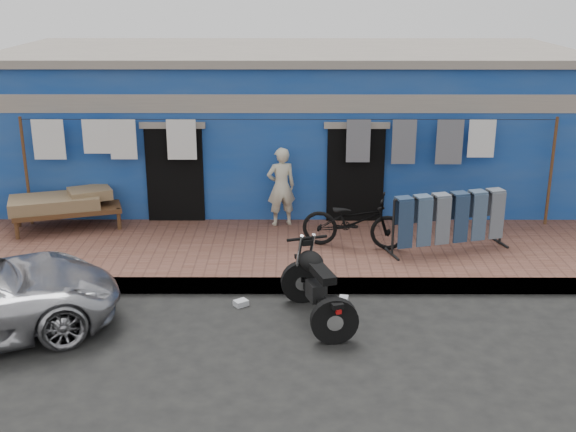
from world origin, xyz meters
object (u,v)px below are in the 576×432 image
at_px(bicycle, 354,215).
at_px(charpoy, 68,210).
at_px(motorcycle, 318,285).
at_px(jeans_rack, 449,221).
at_px(seated_person, 281,187).

distance_m(bicycle, charpoy, 5.46).
bearing_deg(motorcycle, jeans_rack, 26.79).
distance_m(seated_person, bicycle, 1.78).
bearing_deg(jeans_rack, bicycle, 175.54).
distance_m(motorcycle, charpoy, 5.77).
xyz_separation_m(bicycle, motorcycle, (-0.73, -2.43, -0.27)).
xyz_separation_m(seated_person, charpoy, (-4.06, -0.21, -0.42)).
relative_size(seated_person, charpoy, 0.67).
xyz_separation_m(seated_person, jeans_rack, (2.94, -1.34, -0.23)).
height_order(bicycle, motorcycle, bicycle).
height_order(seated_person, jeans_rack, seated_person).
relative_size(motorcycle, charpoy, 0.82).
bearing_deg(bicycle, jeans_rack, -83.07).
xyz_separation_m(seated_person, motorcycle, (0.57, -3.64, -0.44)).
bearing_deg(bicycle, charpoy, 90.78).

